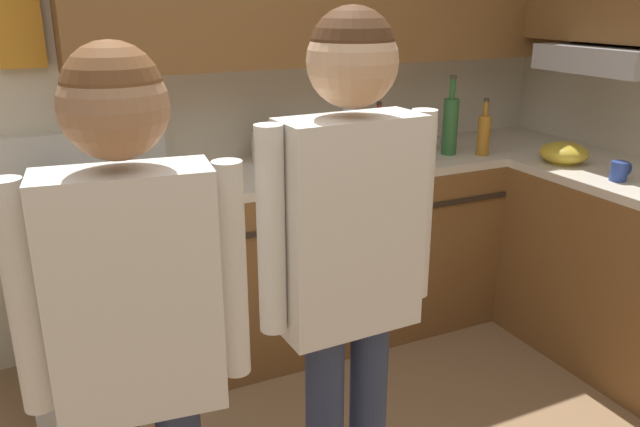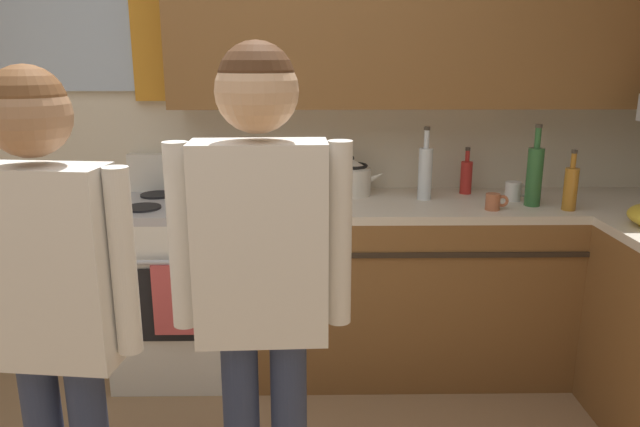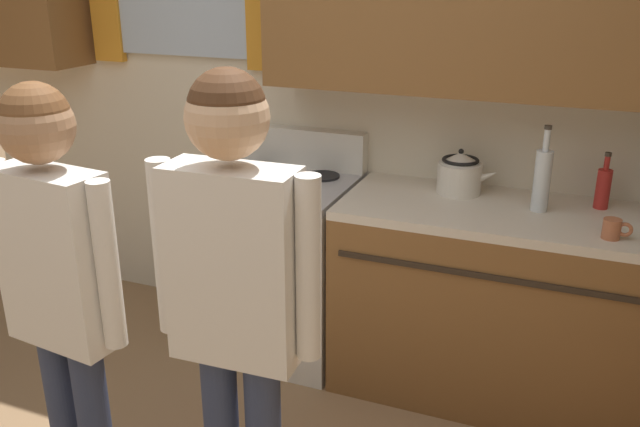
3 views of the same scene
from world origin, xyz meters
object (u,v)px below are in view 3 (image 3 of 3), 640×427
Objects in this scene: bottle_tall_clear at (542,179)px; stovetop_kettle at (460,173)px; bottle_sauce_red at (603,187)px; adult_in_plaid at (235,286)px; stove_oven at (280,262)px; adult_left at (58,276)px; cup_terracotta at (613,229)px.

stovetop_kettle is (-0.36, 0.11, -0.05)m from bottle_tall_clear.
bottle_sauce_red is 1.76m from adult_in_plaid.
bottle_tall_clear is at bearing 62.05° from adult_in_plaid.
stovetop_kettle is at bearing 9.52° from stove_oven.
adult_left is 0.57m from adult_in_plaid.
bottle_sauce_red is at bearing 6.45° from stove_oven.
adult_in_plaid is (-0.35, -1.45, 0.04)m from stovetop_kettle.
stove_oven is at bearing 110.34° from adult_in_plaid.
adult_in_plaid reaches higher than stovetop_kettle.
stove_oven is 1.49m from adult_left.
adult_in_plaid reaches higher than bottle_sauce_red.
stovetop_kettle reaches higher than cup_terracotta.
bottle_tall_clear reaches higher than stovetop_kettle.
cup_terracotta is 0.40× the size of stovetop_kettle.
adult_left is (-1.28, -1.43, -0.04)m from bottle_tall_clear.
bottle_tall_clear is (1.20, 0.03, 0.57)m from stove_oven.
cup_terracotta is at bearing -7.21° from stove_oven.
bottle_tall_clear is 0.28m from bottle_sauce_red.
bottle_tall_clear reaches higher than stove_oven.
adult_in_plaid reaches higher than cup_terracotta.
bottle_sauce_red is at bearing 97.24° from cup_terracotta.
cup_terracotta is 1.51m from adult_in_plaid.
stovetop_kettle is 0.17× the size of adult_left.
stovetop_kettle reaches higher than stove_oven.
adult_in_plaid is at bearing 7.93° from adult_left.
stovetop_kettle is at bearing 59.07° from adult_left.
bottle_sauce_red is (1.44, 0.16, 0.53)m from stove_oven.
bottle_sauce_red reaches higher than stove_oven.
stove_oven is 1.33m from bottle_tall_clear.
adult_in_plaid is (-1.00, -1.12, 0.09)m from cup_terracotta.
bottle_tall_clear is 0.22× the size of adult_in_plaid.
adult_in_plaid is at bearing -122.97° from bottle_sauce_red.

